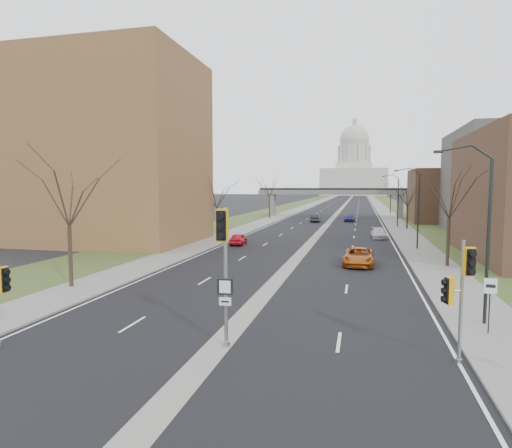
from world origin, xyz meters
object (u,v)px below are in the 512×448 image
at_px(car_right_near, 359,256).
at_px(signal_pole_median, 224,252).
at_px(car_right_far, 350,218).
at_px(car_left_far, 316,218).
at_px(car_left_near, 238,239).
at_px(signal_pole_right, 460,284).
at_px(car_right_mid, 379,233).
at_px(speed_limit_sign, 490,296).

bearing_deg(car_right_near, signal_pole_median, -102.53).
bearing_deg(car_right_near, car_right_far, 94.11).
bearing_deg(car_right_far, car_left_far, -150.78).
height_order(signal_pole_median, car_right_far, signal_pole_median).
relative_size(signal_pole_median, car_left_near, 1.48).
relative_size(car_left_near, car_right_near, 0.73).
distance_m(car_left_far, car_right_near, 44.92).
height_order(car_left_near, car_right_near, car_right_near).
height_order(signal_pole_right, car_right_mid, signal_pole_right).
height_order(signal_pole_right, car_right_far, signal_pole_right).
bearing_deg(car_left_near, car_right_mid, -152.92).
relative_size(signal_pole_right, car_left_far, 1.04).
height_order(signal_pole_right, car_left_far, signal_pole_right).
height_order(signal_pole_median, car_left_far, signal_pole_median).
xyz_separation_m(car_left_near, car_right_mid, (16.23, 10.19, -0.03)).
xyz_separation_m(signal_pole_right, car_left_near, (-17.53, 30.70, -2.46)).
bearing_deg(car_left_far, speed_limit_sign, 102.57).
xyz_separation_m(signal_pole_right, car_right_far, (-5.71, 67.36, -2.45)).
relative_size(signal_pole_right, car_right_near, 0.88).
xyz_separation_m(signal_pole_median, car_right_mid, (7.79, 41.45, -3.47)).
distance_m(car_left_far, car_right_far, 6.82).
relative_size(signal_pole_right, car_right_far, 1.18).
bearing_deg(car_left_near, car_right_far, -112.90).
bearing_deg(car_left_far, signal_pole_median, 92.07).
bearing_deg(car_right_near, car_left_far, 102.28).
distance_m(signal_pole_right, car_right_near, 21.01).
height_order(speed_limit_sign, car_left_near, speed_limit_sign).
height_order(car_right_mid, car_right_far, car_right_far).
distance_m(signal_pole_median, car_right_far, 68.10).
bearing_deg(speed_limit_sign, signal_pole_median, -155.10).
bearing_deg(car_right_far, speed_limit_sign, -76.75).
distance_m(signal_pole_right, car_right_far, 67.64).
distance_m(signal_pole_median, signal_pole_right, 9.16).
xyz_separation_m(car_right_near, car_right_far, (-1.98, 46.82, -0.07)).
xyz_separation_m(speed_limit_sign, car_right_near, (-5.84, 16.68, -1.12)).
xyz_separation_m(signal_pole_median, car_right_near, (5.35, 21.11, -3.37)).
xyz_separation_m(speed_limit_sign, car_right_far, (-7.82, 63.50, -1.18)).
bearing_deg(car_left_far, car_right_far, -157.49).
relative_size(signal_pole_median, car_right_far, 1.46).
bearing_deg(signal_pole_right, car_left_near, 104.90).
bearing_deg(signal_pole_right, signal_pole_median, 168.75).
distance_m(signal_pole_right, speed_limit_sign, 4.58).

